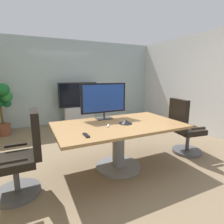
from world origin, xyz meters
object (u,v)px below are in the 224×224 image
potted_plant (1,104)px  conference_table (119,135)px  remote_control (86,135)px  tv_monitor (104,99)px  office_chair_left (23,160)px  wall_display_unit (79,110)px  office_chair_right (184,131)px  conference_phone (126,122)px

potted_plant → conference_table: bearing=-55.0°
remote_control → potted_plant: bearing=111.6°
potted_plant → tv_monitor: bearing=-51.5°
office_chair_left → wall_display_unit: (1.54, 3.07, -0.01)m
office_chair_right → conference_table: bearing=94.1°
conference_table → potted_plant: bearing=125.0°
wall_display_unit → conference_phone: (-0.02, -3.03, 0.34)m
office_chair_left → conference_phone: office_chair_left is taller
office_chair_left → wall_display_unit: wall_display_unit is taller
office_chair_left → conference_phone: 1.56m
office_chair_right → remote_control: (-2.06, -0.28, 0.30)m
conference_table → office_chair_right: bearing=-2.6°
conference_table → conference_phone: bearing=-16.4°
conference_table → wall_display_unit: size_ratio=1.54×
potted_plant → remote_control: (1.27, -3.08, -0.06)m
office_chair_right → office_chair_left: bearing=96.9°
office_chair_left → remote_control: (0.76, -0.27, 0.30)m
tv_monitor → conference_phone: (0.19, -0.45, -0.33)m
conference_phone → remote_control: (-0.76, -0.31, -0.02)m
office_chair_right → remote_control: size_ratio=6.41×
conference_table → office_chair_right: office_chair_right is taller
conference_table → remote_control: 0.76m
potted_plant → remote_control: 3.33m
potted_plant → remote_control: size_ratio=7.87×
conference_table → tv_monitor: size_ratio=2.41×
wall_display_unit → conference_phone: wall_display_unit is taller
office_chair_left → tv_monitor: 1.57m
office_chair_left → remote_control: size_ratio=6.41×
conference_table → tv_monitor: 0.69m
office_chair_left → tv_monitor: size_ratio=1.30×
office_chair_right → tv_monitor: size_ratio=1.30×
conference_phone → tv_monitor: bearing=112.5°
tv_monitor → remote_control: tv_monitor is taller
conference_table → conference_phone: conference_phone is taller
tv_monitor → potted_plant: size_ratio=0.63×
wall_display_unit → conference_table: bearing=-92.4°
office_chair_right → wall_display_unit: bearing=29.5°
office_chair_right → potted_plant: 4.37m
wall_display_unit → potted_plant: size_ratio=0.98×
office_chair_left → wall_display_unit: bearing=153.1°
conference_phone → remote_control: size_ratio=1.29×
conference_phone → remote_control: conference_phone is taller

